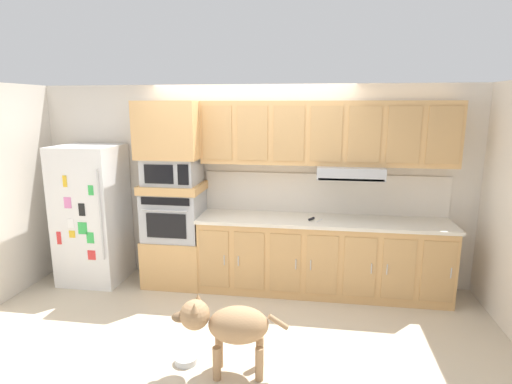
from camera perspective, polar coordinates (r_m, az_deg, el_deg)
The scene contains 15 objects.
ground_plane at distance 4.69m, azimuth -2.66°, elevation -16.73°, with size 9.60×9.60×0.00m, color beige.
back_kitchen_wall at distance 5.30m, azimuth -0.46°, elevation 1.10°, with size 6.20×0.12×2.50m, color beige.
refrigerator at distance 5.66m, azimuth -21.81°, elevation -2.89°, with size 0.76×0.73×1.76m.
oven_base_cabinet at distance 5.45m, azimuth -11.01°, elevation -9.20°, with size 0.74×0.62×0.60m, color tan.
built_in_oven at distance 5.27m, azimuth -11.28°, elevation -3.11°, with size 0.70×0.62×0.60m.
appliance_mid_shelf at distance 5.19m, azimuth -11.42°, elevation 0.63°, with size 0.74×0.62×0.10m, color tan.
microwave at distance 5.15m, azimuth -11.53°, elevation 2.92°, with size 0.64×0.54×0.32m.
appliance_upper_cabinet at distance 5.10m, azimuth -11.76°, elevation 8.48°, with size 0.74×0.62×0.68m, color tan.
lower_cabinet_run at distance 5.11m, azimuth 9.11°, elevation -8.94°, with size 2.96×0.63×0.88m.
countertop_slab at distance 4.97m, azimuth 9.28°, elevation -3.96°, with size 3.00×0.64×0.04m, color silver.
backsplash_panel at distance 5.18m, azimuth 9.36°, elevation -0.21°, with size 3.00×0.02×0.50m, color silver.
upper_cabinet_with_hood at distance 4.91m, azimuth 9.89°, elevation 7.74°, with size 2.96×0.48×0.88m.
screwdriver at distance 4.89m, azimuth 7.80°, elevation -3.73°, with size 0.17×0.16×0.03m.
dog at distance 3.61m, azimuth -3.92°, elevation -17.94°, with size 0.98×0.37×0.69m.
dog_food_bowl at distance 3.99m, azimuth -9.68°, elevation -21.96°, with size 0.20×0.20×0.06m.
Camera 1 is at (0.82, -4.03, 2.25)m, focal length 28.79 mm.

